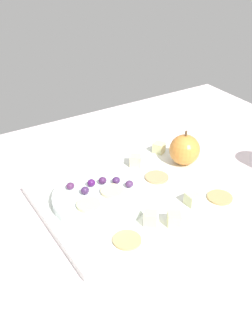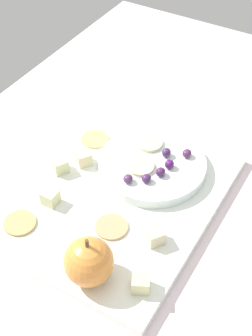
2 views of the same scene
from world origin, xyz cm
name	(u,v)px [view 1 (image 1 of 2)]	position (x,y,z in cm)	size (l,w,h in cm)	color
table	(116,203)	(0.00, 0.00, 1.58)	(121.80, 81.15, 3.16)	silver
platter	(136,196)	(3.10, -2.84, 3.95)	(38.52, 29.19, 1.58)	white
serving_dish	(99,198)	(-4.77, -1.45, 5.66)	(18.49, 18.49, 1.84)	white
apple_whole	(185,150)	(18.72, 1.31, 8.22)	(6.97, 6.97, 6.97)	orange
apple_stem	(186,134)	(18.72, 1.31, 12.31)	(0.50, 0.50, 1.20)	brown
cheese_cube_0	(174,219)	(3.59, -14.79, 5.96)	(2.43, 2.43, 2.43)	beige
cheese_cube_1	(192,199)	(10.35, -11.77, 5.96)	(2.43, 2.43, 2.43)	beige
cheese_cube_2	(159,148)	(16.81, 8.38, 5.96)	(2.43, 2.43, 2.43)	beige
cheese_cube_3	(135,161)	(8.74, 6.30, 5.96)	(2.43, 2.43, 2.43)	beige
cheese_cube_4	(148,219)	(-0.49, -12.32, 5.96)	(2.43, 2.43, 2.43)	beige
cracker_0	(157,177)	(9.81, -0.61, 4.94)	(5.10, 5.10, 0.40)	tan
cracker_1	(220,197)	(16.36, -13.25, 4.94)	(5.10, 5.10, 0.40)	tan
cracker_2	(127,240)	(-6.13, -14.07, 4.94)	(5.10, 5.10, 0.40)	tan
grape_0	(117,180)	(0.20, 0.13, 7.27)	(1.68, 1.51, 1.39)	#47265A
grape_1	(91,183)	(-4.78, 1.74, 7.35)	(1.68, 1.51, 1.54)	#4F1963
grape_2	(84,190)	(-7.09, 0.39, 7.37)	(1.68, 1.51, 1.58)	#472A5A
grape_3	(103,181)	(-2.43, 1.33, 7.32)	(1.68, 1.51, 1.49)	#4A2354
grape_4	(70,186)	(-8.80, 3.08, 7.27)	(1.68, 1.51, 1.38)	#542955
grape_5	(129,184)	(1.58, -2.52, 7.28)	(1.68, 1.51, 1.40)	#53305F
apple_slice_0	(112,191)	(-2.33, -2.39, 6.88)	(4.61, 4.61, 0.60)	beige
apple_slice_1	(89,205)	(-8.29, -3.90, 6.88)	(4.61, 4.61, 0.60)	beige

